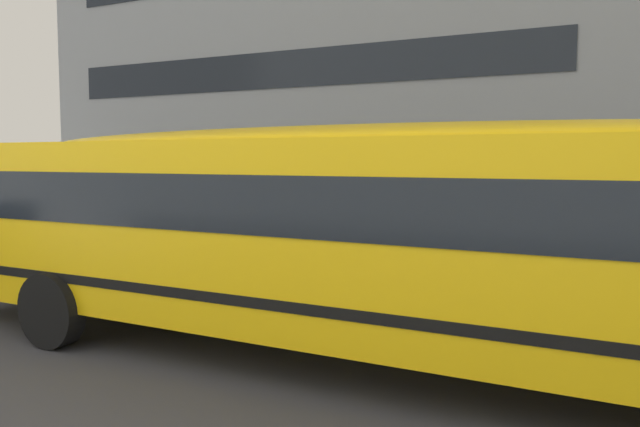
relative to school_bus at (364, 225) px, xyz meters
name	(u,v)px	position (x,y,z in m)	size (l,w,h in m)	color
ground_plane	(383,338)	(-0.29, 1.31, -1.70)	(400.00, 400.00, 0.00)	#38383D
sidewalk_far	(505,264)	(-0.29, 8.63, -1.70)	(120.00, 3.00, 0.01)	gray
lane_centreline	(383,338)	(-0.29, 1.31, -1.70)	(110.00, 0.16, 0.01)	silver
school_bus	(364,225)	(0.00, 0.00, 0.00)	(12.86, 3.14, 2.87)	yellow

